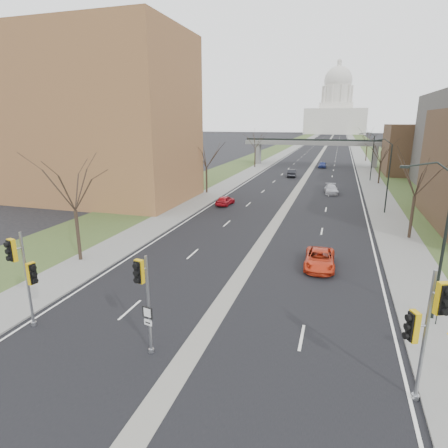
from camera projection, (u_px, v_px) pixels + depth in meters
The scene contains 29 objects.
ground at pixel (197, 343), 18.82m from camera, with size 700.00×700.00×0.00m, color black.
road_surface at pixel (325, 147), 157.00m from camera, with size 20.00×600.00×0.01m, color black.
median_strip at pixel (325, 147), 157.00m from camera, with size 1.20×600.00×0.02m, color gray.
sidewalk_right at pixel (355, 147), 153.59m from camera, with size 4.00×600.00×0.12m, color gray.
sidewalk_left at pixel (297, 146), 160.37m from camera, with size 4.00×600.00×0.12m, color gray.
grass_verge_right at pixel (371, 148), 151.90m from camera, with size 8.00×600.00×0.10m, color #324821.
grass_verge_left at pixel (283, 146), 162.07m from camera, with size 8.00×600.00×0.10m, color #324821.
apartment_building at pixel (96, 119), 50.86m from camera, with size 25.00×16.00×22.00m, color olive.
commercial_block_far at pixel (422, 150), 75.75m from camera, with size 14.00×14.00×10.00m, color #4E3824.
pedestrian_bridge at pixel (314, 146), 91.22m from camera, with size 34.00×3.00×6.45m.
capitol at pixel (336, 111), 308.63m from camera, with size 48.00×42.00×55.75m.
streetlight_near at pixel (434, 197), 19.38m from camera, with size 2.61×0.20×8.70m.
streetlight_mid at pixel (384, 155), 43.33m from camera, with size 2.61×0.20×8.70m.
streetlight_far at pixel (369, 143), 67.29m from camera, with size 2.61×0.20×8.70m.
tree_left_a at pixel (72, 178), 28.09m from camera, with size 7.20×7.20×9.40m.
tree_left_b at pixel (206, 152), 55.83m from camera, with size 6.75×6.75×8.81m.
tree_left_c at pixel (255, 137), 86.94m from camera, with size 7.65×7.65×9.99m.
tree_right_a at pixel (418, 168), 33.64m from camera, with size 7.20×7.20×9.40m.
tree_right_b at pixel (382, 150), 64.26m from camera, with size 6.30×6.30×8.22m.
tree_right_c at pixel (368, 135), 100.78m from camera, with size 7.65×7.65×9.99m.
signal_pole_left at pixel (24, 268), 19.24m from camera, with size 1.14×0.89×5.32m.
signal_pole_median at pixel (144, 289), 16.90m from camera, with size 0.61×0.83×4.95m.
signal_pole_right at pixel (426, 321), 13.83m from camera, with size 1.29×0.93×5.58m.
speed_limit_sign at pixel (440, 297), 19.91m from camera, with size 0.47×0.21×2.32m.
car_left_near at pixel (225, 200), 49.26m from camera, with size 1.51×3.76×1.28m, color #AD131E.
car_left_far at pixel (292, 173), 74.00m from camera, with size 1.58×4.52×1.49m, color black.
car_right_near at pixel (320, 259), 28.33m from camera, with size 2.20×4.76×1.32m, color red.
car_right_mid at pixel (331, 189), 57.09m from camera, with size 1.86×4.58×1.33m, color silver.
car_right_far at pixel (323, 165), 88.30m from camera, with size 1.68×4.18×1.42m, color navy.
Camera 1 is at (6.15, -15.41, 10.81)m, focal length 30.00 mm.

